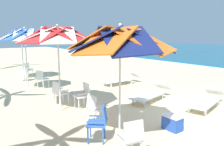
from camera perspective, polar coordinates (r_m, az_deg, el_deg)
The scene contains 17 objects.
ground_plane at distance 7.32m, azimuth 17.81°, elevation -10.56°, with size 80.00×80.00×0.00m, color beige.
beach_umbrella_0 at distance 5.13m, azimuth 2.10°, elevation 8.32°, with size 2.57×2.57×2.75m.
plastic_chair_0 at distance 5.31m, azimuth -3.29°, elevation -12.28°, with size 0.63×0.63×0.87m.
plastic_chair_1 at distance 4.59m, azimuth 4.80°, elevation -16.02°, with size 0.55×0.53×0.87m.
plastic_chair_2 at distance 6.27m, azimuth -4.26°, elevation -8.75°, with size 0.44×0.47×0.87m.
beach_umbrella_1 at distance 7.20m, azimuth -13.82°, elevation 9.31°, with size 2.54×2.54×2.82m.
plastic_chair_3 at distance 8.09m, azimuth -13.39°, elevation -4.69°, with size 0.50×0.52×0.87m.
plastic_chair_4 at distance 7.65m, azimuth -7.45°, elevation -5.35°, with size 0.47×0.50×0.87m.
beach_umbrella_2 at distance 10.27m, azimuth -21.54°, elevation 8.94°, with size 2.00×2.00×2.82m.
plastic_chair_5 at distance 10.80m, azimuth -17.67°, elevation -1.24°, with size 0.60×0.61×0.87m.
beach_umbrella_3 at distance 13.19m, azimuth -22.37°, elevation 8.93°, with size 2.17×2.17×2.81m.
plastic_chair_6 at distance 13.81m, azimuth -21.01°, elevation 0.93°, with size 0.60×0.62×0.87m.
plastic_chair_7 at distance 12.79m, azimuth -21.81°, elevation 0.20°, with size 0.60×0.62×0.87m.
sun_lounger_1 at distance 8.33m, azimuth 23.12°, elevation -6.35°, with size 1.08×2.23×0.62m.
sun_lounger_2 at distance 8.63m, azimuth 10.05°, elevation -5.13°, with size 1.10×2.23×0.62m.
sun_lounger_3 at distance 11.22m, azimuth 2.48°, elevation -1.49°, with size 0.66×2.15×0.62m.
cooler_box at distance 6.21m, azimuth 15.29°, elevation -12.17°, with size 0.50×0.34×0.40m.
Camera 1 is at (3.87, -5.68, 2.50)m, focal length 35.50 mm.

